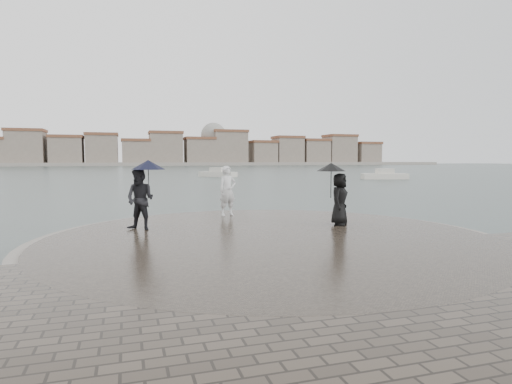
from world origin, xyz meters
name	(u,v)px	position (x,y,z in m)	size (l,w,h in m)	color
ground	(328,285)	(0.00, 0.00, 0.00)	(400.00, 400.00, 0.00)	#2B3835
kerb_ring	(270,243)	(0.00, 3.50, 0.16)	(12.50, 12.50, 0.32)	gray
quay_tip	(270,242)	(0.00, 3.50, 0.18)	(11.90, 11.90, 0.36)	#2D261E
statue	(228,191)	(-0.15, 7.88, 1.27)	(0.66, 0.43, 1.82)	silver
visitor_left	(142,192)	(-3.25, 5.56, 1.47)	(1.31, 1.13, 2.04)	black
visitor_right	(337,191)	(2.63, 4.70, 1.43)	(1.17, 1.03, 1.95)	black
far_skyline	(118,151)	(-6.29, 160.71, 5.61)	(260.00, 20.00, 37.00)	gray
boats	(211,177)	(5.68, 41.33, 0.38)	(48.93, 20.65, 1.50)	beige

